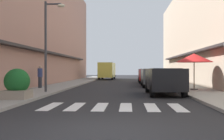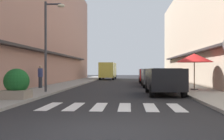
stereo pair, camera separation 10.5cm
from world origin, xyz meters
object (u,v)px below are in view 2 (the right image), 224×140
(parked_car_mid, at_px, (153,75))
(cafe_umbrella, at_px, (194,58))
(pedestrian_walking_near, at_px, (40,76))
(parked_car_far, at_px, (148,74))
(parked_car_near, at_px, (164,78))
(delivery_van, at_px, (108,69))
(street_lamp, at_px, (49,36))
(planter_corner, at_px, (17,84))

(parked_car_mid, relative_size, cafe_umbrella, 1.85)
(cafe_umbrella, distance_m, pedestrian_walking_near, 10.43)
(parked_car_mid, bearing_deg, cafe_umbrella, -62.85)
(parked_car_far, height_order, cafe_umbrella, cafe_umbrella)
(parked_car_mid, distance_m, pedestrian_walking_near, 8.79)
(parked_car_mid, bearing_deg, pedestrian_walking_near, -157.31)
(parked_car_mid, relative_size, parked_car_far, 1.00)
(parked_car_near, distance_m, parked_car_far, 12.82)
(parked_car_far, xyz_separation_m, cafe_umbrella, (2.21, -10.49, 1.21))
(parked_car_near, bearing_deg, delivery_van, 102.53)
(street_lamp, bearing_deg, parked_car_near, -1.84)
(parked_car_far, distance_m, delivery_van, 10.70)
(parked_car_mid, bearing_deg, delivery_van, 107.58)
(parked_car_mid, xyz_separation_m, planter_corner, (-6.89, -10.00, -0.17))
(parked_car_mid, relative_size, pedestrian_walking_near, 2.77)
(cafe_umbrella, bearing_deg, parked_car_far, 101.90)
(parked_car_mid, xyz_separation_m, parked_car_far, (0.00, 6.18, -0.00))
(street_lamp, bearing_deg, planter_corner, -95.47)
(parked_car_far, bearing_deg, pedestrian_walking_near, -130.30)
(cafe_umbrella, height_order, pedestrian_walking_near, cafe_umbrella)
(delivery_van, xyz_separation_m, cafe_umbrella, (7.17, -19.95, 0.73))
(parked_car_mid, xyz_separation_m, cafe_umbrella, (2.21, -4.31, 1.21))
(parked_car_near, height_order, delivery_van, delivery_van)
(parked_car_far, bearing_deg, delivery_van, 117.63)
(cafe_umbrella, bearing_deg, street_lamp, -166.34)
(delivery_van, xyz_separation_m, street_lamp, (-1.59, -22.08, 1.91))
(parked_car_far, height_order, pedestrian_walking_near, pedestrian_walking_near)
(parked_car_far, xyz_separation_m, street_lamp, (-6.55, -12.61, 2.39))
(pedestrian_walking_near, bearing_deg, parked_car_near, -140.79)
(parked_car_far, xyz_separation_m, delivery_van, (-4.96, 9.47, 0.48))
(parked_car_mid, distance_m, street_lamp, 9.49)
(parked_car_mid, height_order, parked_car_far, same)
(planter_corner, relative_size, pedestrian_walking_near, 0.85)
(planter_corner, distance_m, pedestrian_walking_near, 6.72)
(parked_car_far, bearing_deg, parked_car_mid, -90.00)
(parked_car_near, relative_size, planter_corner, 3.11)
(street_lamp, height_order, cafe_umbrella, street_lamp)
(planter_corner, bearing_deg, street_lamp, 84.53)
(cafe_umbrella, distance_m, planter_corner, 10.82)
(parked_car_near, distance_m, planter_corner, 7.66)
(planter_corner, bearing_deg, parked_car_mid, 55.43)
(parked_car_near, bearing_deg, planter_corner, -154.07)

